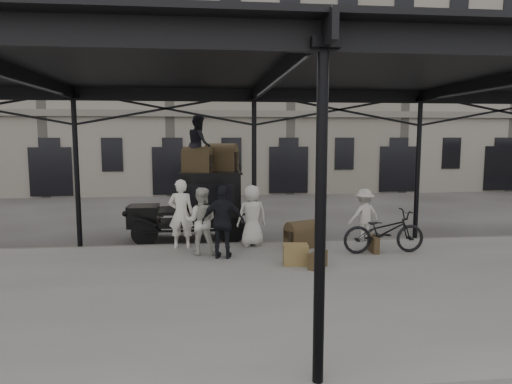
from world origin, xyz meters
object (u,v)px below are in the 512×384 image
at_px(porter_left, 181,214).
at_px(steamer_trunk_roof_near, 198,162).
at_px(porter_official, 223,222).
at_px(bicycle, 384,231).
at_px(steamer_trunk_platform, 301,236).
at_px(taxi, 201,202).

bearing_deg(porter_left, steamer_trunk_roof_near, -101.78).
xyz_separation_m(porter_official, bicycle, (4.31, 0.06, -0.36)).
bearing_deg(porter_official, bicycle, -167.70).
distance_m(steamer_trunk_roof_near, steamer_trunk_platform, 3.95).
relative_size(taxi, bicycle, 1.64).
xyz_separation_m(porter_left, steamer_trunk_roof_near, (0.45, 1.42, 1.38)).
height_order(bicycle, steamer_trunk_roof_near, steamer_trunk_roof_near).
bearing_deg(taxi, steamer_trunk_platform, -35.05).
bearing_deg(porter_left, taxi, -101.85).
xyz_separation_m(porter_left, porter_official, (1.13, -1.20, -0.03)).
bearing_deg(porter_left, bicycle, 174.01).
bearing_deg(taxi, bicycle, -29.79).
bearing_deg(steamer_trunk_platform, porter_official, 177.33).
xyz_separation_m(taxi, porter_official, (0.60, -2.87, -0.11)).
bearing_deg(steamer_trunk_roof_near, steamer_trunk_platform, -15.21).
bearing_deg(steamer_trunk_platform, steamer_trunk_roof_near, 124.72).
distance_m(porter_official, bicycle, 4.33).
distance_m(porter_left, steamer_trunk_roof_near, 2.03).
height_order(taxi, steamer_trunk_roof_near, steamer_trunk_roof_near).
bearing_deg(steamer_trunk_roof_near, taxi, 87.55).
relative_size(taxi, porter_left, 1.88).
distance_m(taxi, porter_official, 2.94).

